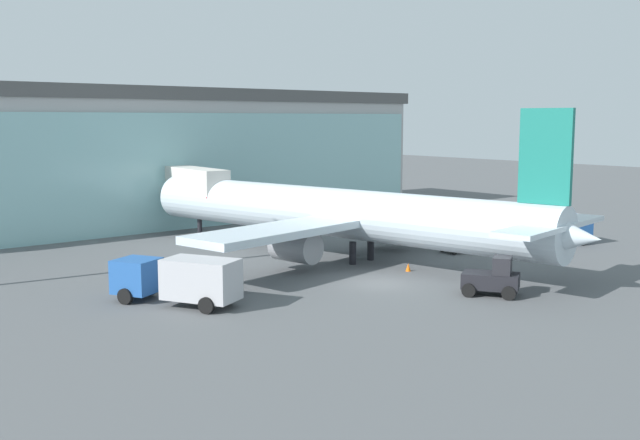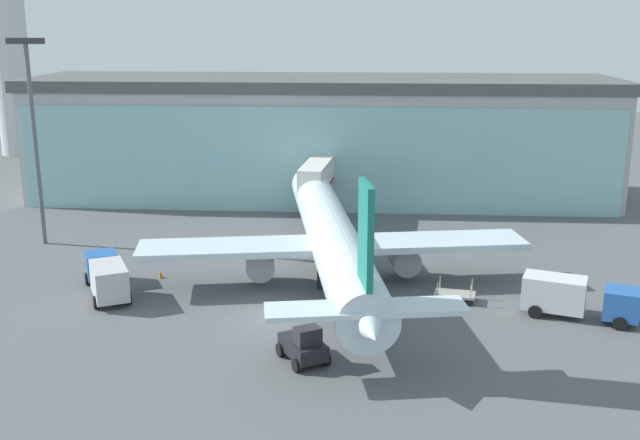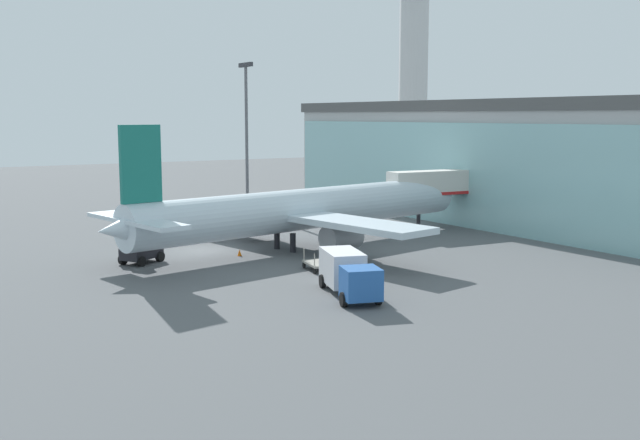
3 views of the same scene
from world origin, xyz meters
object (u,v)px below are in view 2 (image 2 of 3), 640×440
at_px(fuel_truck, 575,297).
at_px(pushback_tug, 304,346).
at_px(apron_light_mast, 33,124).
at_px(airplane, 332,237).
at_px(catering_truck, 107,276).
at_px(baggage_cart, 455,294).
at_px(jet_bridge, 321,171).
at_px(safety_cone_nose, 334,307).
at_px(safety_cone_wingtip, 161,275).

bearing_deg(fuel_truck, pushback_tug, -137.17).
height_order(apron_light_mast, airplane, apron_light_mast).
bearing_deg(airplane, fuel_truck, -121.49).
distance_m(catering_truck, baggage_cart, 24.66).
height_order(fuel_truck, pushback_tug, fuel_truck).
distance_m(jet_bridge, apron_light_mast, 26.92).
relative_size(jet_bridge, apron_light_mast, 0.82).
relative_size(apron_light_mast, fuel_truck, 2.31).
distance_m(safety_cone_nose, safety_cone_wingtip, 14.69).
height_order(fuel_truck, safety_cone_nose, fuel_truck).
bearing_deg(pushback_tug, baggage_cart, -73.80).
bearing_deg(catering_truck, jet_bridge, -57.06).
bearing_deg(baggage_cart, catering_truck, -167.47).
relative_size(airplane, pushback_tug, 10.42).
bearing_deg(safety_cone_wingtip, airplane, 4.64).
bearing_deg(fuel_truck, baggage_cart, -179.78).
xyz_separation_m(fuel_truck, pushback_tug, (-17.01, -8.25, -0.49)).
xyz_separation_m(jet_bridge, safety_cone_wingtip, (-10.42, -19.98, -4.29)).
xyz_separation_m(catering_truck, safety_cone_wingtip, (2.66, 3.94, -1.19)).
relative_size(apron_light_mast, safety_cone_nose, 32.06).
bearing_deg(safety_cone_wingtip, pushback_tug, -46.59).
height_order(jet_bridge, pushback_tug, jet_bridge).
distance_m(apron_light_mast, pushback_tug, 34.50).
bearing_deg(safety_cone_nose, pushback_tug, -98.05).
relative_size(fuel_truck, pushback_tug, 2.05).
bearing_deg(apron_light_mast, safety_cone_nose, -26.55).
relative_size(baggage_cart, safety_cone_nose, 5.51).
relative_size(safety_cone_nose, safety_cone_wingtip, 1.00).
height_order(catering_truck, safety_cone_wingtip, catering_truck).
bearing_deg(safety_cone_nose, fuel_truck, 1.17).
relative_size(pushback_tug, safety_cone_wingtip, 6.76).
xyz_separation_m(airplane, catering_truck, (-15.65, -4.99, -1.85)).
bearing_deg(airplane, pushback_tug, 166.94).
distance_m(fuel_truck, safety_cone_nose, 15.94).
relative_size(airplane, safety_cone_nose, 70.41).
xyz_separation_m(apron_light_mast, safety_cone_nose, (26.59, -13.29, -10.26)).
xyz_separation_m(airplane, baggage_cart, (8.96, -3.79, -2.82)).
bearing_deg(baggage_cart, jet_bridge, 126.65).
bearing_deg(safety_cone_wingtip, catering_truck, -124.03).
height_order(airplane, baggage_cart, airplane).
height_order(jet_bridge, airplane, airplane).
relative_size(fuel_truck, safety_cone_wingtip, 13.86).
height_order(safety_cone_nose, safety_cone_wingtip, same).
height_order(pushback_tug, safety_cone_wingtip, pushback_tug).
distance_m(baggage_cart, safety_cone_wingtip, 22.12).
xyz_separation_m(apron_light_mast, pushback_tug, (25.47, -21.21, -9.56)).
relative_size(apron_light_mast, baggage_cart, 5.82).
relative_size(jet_bridge, baggage_cart, 4.74).
height_order(airplane, catering_truck, airplane).
height_order(jet_bridge, fuel_truck, jet_bridge).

